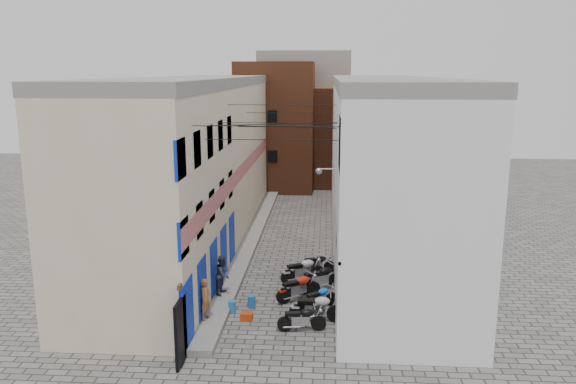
% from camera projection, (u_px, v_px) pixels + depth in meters
% --- Properties ---
extents(ground, '(90.00, 90.00, 0.00)m').
position_uv_depth(ground, '(260.00, 360.00, 18.48)').
color(ground, '#5B5856').
rests_on(ground, ground).
extents(plinth, '(0.90, 26.00, 0.25)m').
position_uv_depth(plinth, '(251.00, 239.00, 31.27)').
color(plinth, gray).
rests_on(plinth, ground).
extents(building_left, '(5.10, 27.00, 9.00)m').
position_uv_depth(building_left, '(197.00, 161.00, 30.50)').
color(building_left, beige).
rests_on(building_left, ground).
extents(building_right, '(5.94, 26.00, 9.00)m').
position_uv_depth(building_right, '(381.00, 163.00, 29.86)').
color(building_right, white).
rests_on(building_right, ground).
extents(building_far_brick_left, '(6.00, 6.00, 10.00)m').
position_uv_depth(building_far_brick_left, '(276.00, 126.00, 44.86)').
color(building_far_brick_left, brown).
rests_on(building_far_brick_left, ground).
extents(building_far_brick_right, '(5.00, 6.00, 8.00)m').
position_uv_depth(building_far_brick_right, '(338.00, 136.00, 46.68)').
color(building_far_brick_right, brown).
rests_on(building_far_brick_right, ground).
extents(building_far_concrete, '(8.00, 5.00, 11.00)m').
position_uv_depth(building_far_concrete, '(304.00, 114.00, 50.47)').
color(building_far_concrete, gray).
rests_on(building_far_concrete, ground).
extents(far_shopfront, '(2.00, 0.30, 2.40)m').
position_uv_depth(far_shopfront, '(299.00, 180.00, 42.80)').
color(far_shopfront, black).
rests_on(far_shopfront, ground).
extents(overhead_wires, '(5.80, 13.02, 1.32)m').
position_uv_depth(overhead_wires, '(279.00, 122.00, 24.43)').
color(overhead_wires, black).
rests_on(overhead_wires, ground).
extents(motorcycle_a, '(1.86, 0.80, 1.04)m').
position_uv_depth(motorcycle_a, '(302.00, 318.00, 20.43)').
color(motorcycle_a, black).
rests_on(motorcycle_a, ground).
extents(motorcycle_b, '(2.10, 0.69, 1.21)m').
position_uv_depth(motorcycle_b, '(316.00, 306.00, 21.20)').
color(motorcycle_b, silver).
rests_on(motorcycle_b, ground).
extents(motorcycle_c, '(1.70, 1.48, 1.00)m').
position_uv_depth(motorcycle_c, '(320.00, 297.00, 22.38)').
color(motorcycle_c, blue).
rests_on(motorcycle_c, ground).
extents(motorcycle_d, '(2.09, 1.74, 1.21)m').
position_uv_depth(motorcycle_d, '(299.00, 286.00, 23.20)').
color(motorcycle_d, red).
rests_on(motorcycle_d, ground).
extents(motorcycle_e, '(2.21, 1.68, 1.25)m').
position_uv_depth(motorcycle_e, '(321.00, 277.00, 24.18)').
color(motorcycle_e, black).
rests_on(motorcycle_e, ground).
extents(motorcycle_f, '(2.21, 1.62, 1.24)m').
position_uv_depth(motorcycle_f, '(303.00, 269.00, 25.17)').
color(motorcycle_f, silver).
rests_on(motorcycle_f, ground).
extents(motorcycle_g, '(1.79, 0.82, 1.00)m').
position_uv_depth(motorcycle_g, '(317.00, 263.00, 26.37)').
color(motorcycle_g, black).
rests_on(motorcycle_g, ground).
extents(person_a, '(0.50, 0.65, 1.59)m').
position_uv_depth(person_a, '(205.00, 299.00, 20.80)').
color(person_a, '#9D6339').
rests_on(person_a, plinth).
extents(person_b, '(0.80, 0.93, 1.65)m').
position_uv_depth(person_b, '(223.00, 274.00, 23.21)').
color(person_b, '#2C3043').
rests_on(person_b, plinth).
extents(water_jug_near, '(0.35, 0.35, 0.48)m').
position_uv_depth(water_jug_near, '(232.00, 307.00, 22.06)').
color(water_jug_near, '#2679C0').
rests_on(water_jug_near, ground).
extents(water_jug_far, '(0.40, 0.40, 0.49)m').
position_uv_depth(water_jug_far, '(252.00, 302.00, 22.53)').
color(water_jug_far, '#2262AE').
rests_on(water_jug_far, ground).
extents(red_crate, '(0.46, 0.35, 0.29)m').
position_uv_depth(red_crate, '(247.00, 316.00, 21.43)').
color(red_crate, '#BB360D').
rests_on(red_crate, ground).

